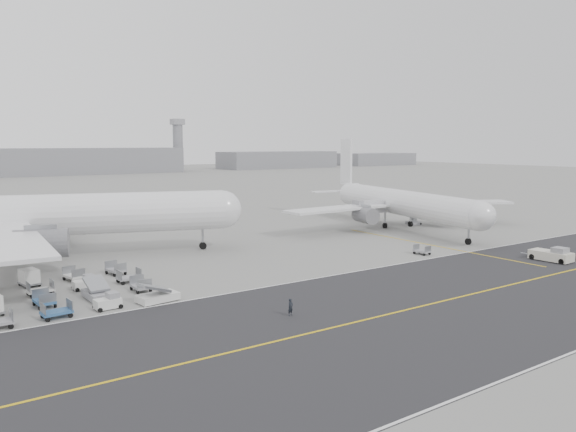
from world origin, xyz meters
TOP-DOWN VIEW (x-y plane):
  - ground at (0.00, 0.00)m, footprint 700.00×700.00m
  - taxiway at (5.02, -17.98)m, footprint 220.00×59.00m
  - horizon_buildings at (30.00, 260.00)m, footprint 520.00×28.00m
  - control_tower at (100.00, 265.00)m, footprint 7.00×7.00m
  - airliner_a at (-26.43, 31.14)m, footprint 60.93×59.75m
  - airliner_b at (39.72, 21.97)m, footprint 49.66×50.72m
  - pushback_tug at (34.42, -13.20)m, footprint 2.96×7.42m
  - jet_bridge at (39.14, 24.55)m, footprint 14.95×5.99m
  - gse_cluster at (-27.31, 6.76)m, footprint 25.74×24.99m
  - stray_dolly at (22.80, 0.69)m, footprint 1.65×2.50m
  - ground_crew_a at (-11.02, -12.81)m, footprint 0.70×0.53m

SIDE VIEW (x-z plane):
  - ground at x=0.00m, z-range 0.00..0.00m
  - horizon_buildings at x=30.00m, z-range -14.00..14.00m
  - gse_cluster at x=-27.31m, z-range -1.06..1.06m
  - stray_dolly at x=22.80m, z-range -0.74..0.74m
  - taxiway at x=5.02m, z-range -0.01..0.03m
  - ground_crew_a at x=-11.02m, z-range 0.00..1.72m
  - pushback_tug at x=34.42m, z-range -0.19..1.92m
  - jet_bridge at x=39.14m, z-range 1.10..6.68m
  - airliner_b at x=39.72m, z-range -3.75..13.97m
  - airliner_a at x=-26.43m, z-range -4.61..17.13m
  - control_tower at x=100.00m, z-range 0.63..31.88m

